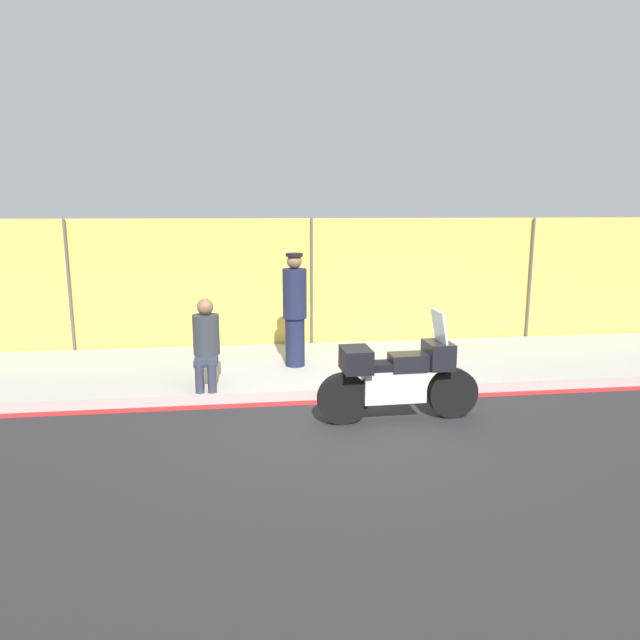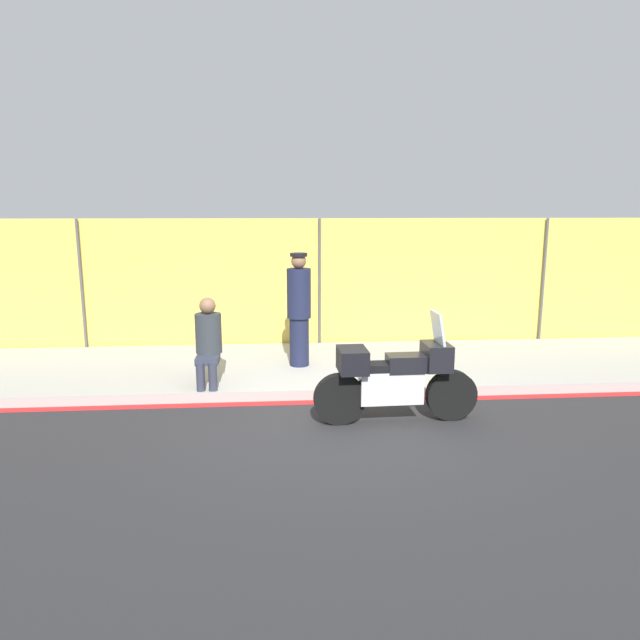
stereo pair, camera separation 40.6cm
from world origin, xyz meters
name	(u,v)px [view 2 (the right image)]	position (x,y,z in m)	size (l,w,h in m)	color
ground_plane	(344,425)	(0.00, 0.00, 0.00)	(120.00, 120.00, 0.00)	#262628
sidewalk	(326,367)	(0.00, 2.50, 0.07)	(33.12, 2.98, 0.15)	#9E9E99
curb_paint_stripe	(336,402)	(0.00, 0.92, 0.00)	(33.12, 0.18, 0.01)	red
storefront_fence	(319,285)	(0.00, 4.08, 1.28)	(31.47, 0.17, 2.56)	gold
motorcycle	(395,378)	(0.67, 0.09, 0.59)	(2.15, 0.53, 1.46)	black
officer_standing	(299,309)	(-0.47, 2.39, 1.12)	(0.39, 0.39, 1.88)	#191E38
person_seated_on_curb	(208,337)	(-1.86, 1.47, 0.86)	(0.39, 0.67, 1.30)	#2D3342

